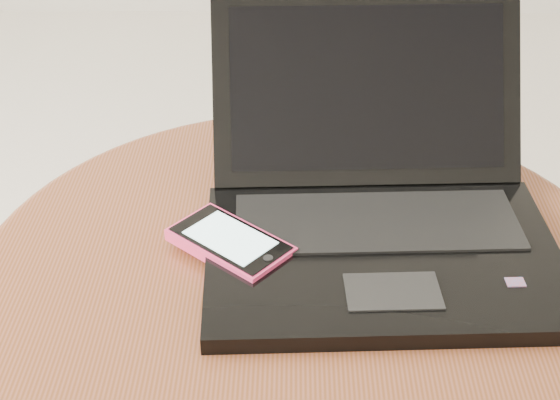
{
  "coord_description": "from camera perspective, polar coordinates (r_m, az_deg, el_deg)",
  "views": [
    {
      "loc": [
        -0.0,
        -0.69,
        1.01
      ],
      "look_at": [
        -0.01,
        -0.04,
        0.58
      ],
      "focal_mm": 52.94,
      "sensor_mm": 36.0,
      "label": 1
    }
  ],
  "objects": [
    {
      "name": "table",
      "position": [
        0.87,
        1.54,
        -10.17
      ],
      "size": [
        0.65,
        0.65,
        0.52
      ],
      "color": "#5A2111",
      "rests_on": "ground"
    },
    {
      "name": "phone_pink",
      "position": [
        0.8,
        -3.46,
        -3.0
      ],
      "size": [
        0.13,
        0.12,
        0.01
      ],
      "color": "#FF3772",
      "rests_on": "phone_black"
    },
    {
      "name": "phone_black",
      "position": [
        0.81,
        -2.83,
        -3.5
      ],
      "size": [
        0.11,
        0.12,
        0.01
      ],
      "color": "black",
      "rests_on": "table"
    },
    {
      "name": "laptop",
      "position": [
        0.82,
        6.77,
        -0.33
      ],
      "size": [
        0.35,
        0.36,
        0.2
      ],
      "color": "black",
      "rests_on": "table"
    }
  ]
}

